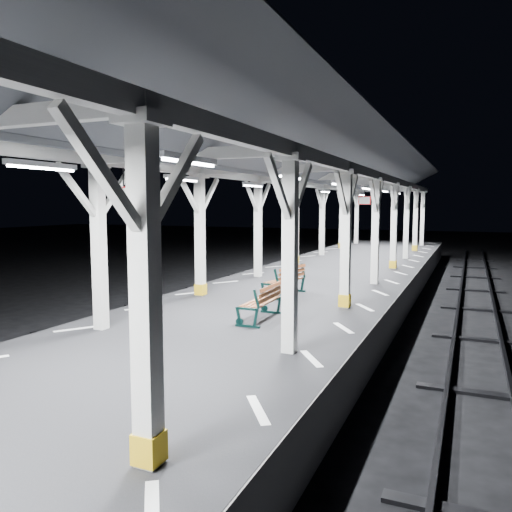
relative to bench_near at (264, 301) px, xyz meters
The scene contains 9 objects.
ground 1.59m from the bench_near, behind, with size 120.00×120.00×0.00m, color black.
platform 1.17m from the bench_near, behind, with size 6.00×50.00×1.00m, color black.
hazard_stripes_left 3.19m from the bench_near, behind, with size 1.00×48.00×0.01m, color silver.
hazard_stripes_right 1.79m from the bench_near, ahead, with size 1.00×48.00×0.01m, color silver.
track_left 5.87m from the bench_near, behind, with size 2.20×60.00×0.16m.
track_right 4.50m from the bench_near, ahead, with size 2.20×60.00×0.16m.
canopy 3.21m from the bench_near, behind, with size 5.40×49.00×4.65m.
bench_near is the anchor object (origin of this frame).
bench_mid 3.01m from the bench_near, 100.58° to the left, with size 0.82×1.60×0.83m.
Camera 1 is at (4.75, -9.78, 3.49)m, focal length 35.00 mm.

